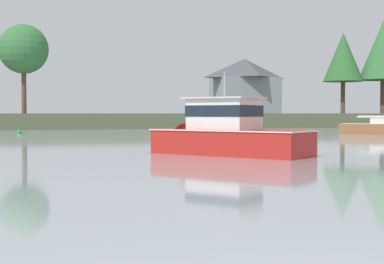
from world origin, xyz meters
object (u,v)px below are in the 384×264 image
at_px(dinghy_teal, 203,135).
at_px(mooring_buoy_green, 19,132).
at_px(cruiser_red, 216,141).
at_px(mooring_buoy_orange, 227,140).
at_px(mooring_buoy_yellow, 194,142).

xyz_separation_m(dinghy_teal, mooring_buoy_green, (-14.21, 11.65, -0.04)).
relative_size(cruiser_red, dinghy_teal, 2.52).
bearing_deg(mooring_buoy_orange, mooring_buoy_yellow, -141.45).
bearing_deg(cruiser_red, mooring_buoy_yellow, 80.36).
bearing_deg(mooring_buoy_orange, mooring_buoy_green, 122.91).
bearing_deg(cruiser_red, mooring_buoy_green, 105.63).
xyz_separation_m(mooring_buoy_green, mooring_buoy_orange, (13.11, -20.25, -0.01)).
height_order(dinghy_teal, mooring_buoy_orange, dinghy_teal).
relative_size(dinghy_teal, mooring_buoy_orange, 6.38).
relative_size(dinghy_teal, mooring_buoy_green, 5.84).
distance_m(cruiser_red, mooring_buoy_green, 32.33).
xyz_separation_m(cruiser_red, mooring_buoy_orange, (4.40, 10.88, -0.52)).
bearing_deg(dinghy_teal, mooring_buoy_yellow, -110.30).
bearing_deg(dinghy_teal, mooring_buoy_green, 140.67).
distance_m(dinghy_teal, mooring_buoy_yellow, 11.68).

